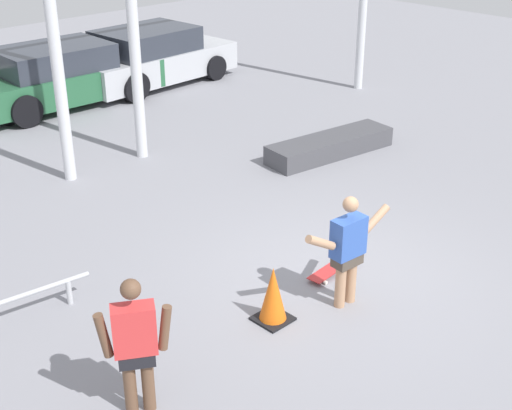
% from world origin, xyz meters
% --- Properties ---
extents(ground_plane, '(36.00, 36.00, 0.00)m').
position_xyz_m(ground_plane, '(0.00, 0.00, 0.00)').
color(ground_plane, gray).
extents(skateboarder, '(1.38, 0.25, 1.46)m').
position_xyz_m(skateboarder, '(-0.38, -0.43, 0.79)').
color(skateboarder, tan).
rests_on(skateboarder, ground_plane).
extents(skateboard, '(0.85, 0.30, 0.08)m').
position_xyz_m(skateboard, '(0.06, 0.15, 0.06)').
color(skateboard, red).
rests_on(skateboard, ground_plane).
extents(grind_box, '(2.68, 1.05, 0.36)m').
position_xyz_m(grind_box, '(3.34, 2.98, 0.18)').
color(grind_box, '#47474C').
rests_on(grind_box, ground_plane).
extents(parked_car_green, '(4.39, 2.03, 1.36)m').
position_xyz_m(parked_car_green, '(1.35, 9.20, 0.66)').
color(parked_car_green, '#28603D').
rests_on(parked_car_green, ground_plane).
extents(parked_car_silver, '(4.23, 2.12, 1.38)m').
position_xyz_m(parked_car_silver, '(3.83, 9.18, 0.66)').
color(parked_car_silver, '#B7BABF').
rests_on(parked_car_silver, ground_plane).
extents(bystander, '(0.68, 0.47, 1.52)m').
position_xyz_m(bystander, '(-3.33, -0.24, 0.82)').
color(bystander, brown).
rests_on(bystander, ground_plane).
extents(traffic_cone, '(0.41, 0.41, 0.72)m').
position_xyz_m(traffic_cone, '(-1.27, -0.06, 0.35)').
color(traffic_cone, black).
rests_on(traffic_cone, ground_plane).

